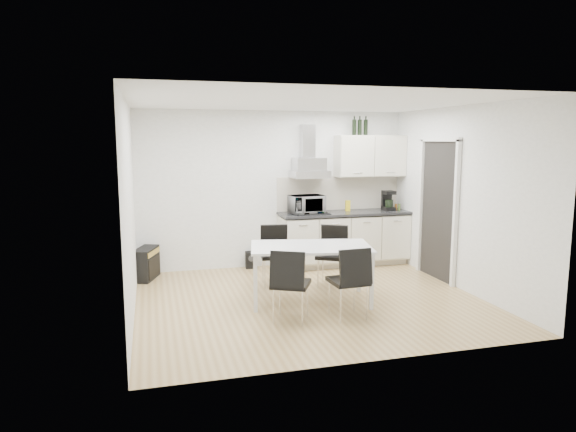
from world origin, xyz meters
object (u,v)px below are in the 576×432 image
(dining_table, at_px, (311,251))
(chair_near_left, at_px, (291,285))
(chair_far_right, at_px, (332,257))
(guitar_amp, at_px, (146,263))
(kitchenette, at_px, (345,217))
(chair_far_left, at_px, (275,256))
(floor_speaker, at_px, (251,260))
(chair_near_right, at_px, (348,282))

(dining_table, bearing_deg, chair_near_left, -113.16)
(chair_far_right, bearing_deg, guitar_amp, 7.76)
(chair_far_right, height_order, chair_near_left, same)
(chair_near_left, bearing_deg, kitchenette, 83.41)
(chair_near_left, xyz_separation_m, guitar_amp, (-1.66, 2.35, -0.20))
(kitchenette, height_order, chair_far_left, kitchenette)
(chair_far_left, bearing_deg, guitar_amp, -17.80)
(kitchenette, height_order, dining_table, kitchenette)
(kitchenette, relative_size, chair_near_left, 2.86)
(chair_far_left, bearing_deg, floor_speaker, -74.61)
(chair_far_right, xyz_separation_m, guitar_amp, (-2.62, 1.11, -0.20))
(kitchenette, bearing_deg, chair_near_left, -123.83)
(guitar_amp, height_order, floor_speaker, guitar_amp)
(chair_far_left, relative_size, chair_near_right, 1.00)
(guitar_amp, bearing_deg, chair_near_right, -26.71)
(chair_far_right, bearing_deg, chair_near_left, 82.94)
(chair_far_left, relative_size, guitar_amp, 1.40)
(chair_near_right, bearing_deg, chair_far_right, 74.82)
(kitchenette, relative_size, dining_table, 1.48)
(dining_table, distance_m, chair_far_left, 0.91)
(floor_speaker, bearing_deg, chair_near_left, -85.53)
(kitchenette, relative_size, chair_far_left, 2.86)
(chair_far_left, xyz_separation_m, chair_far_right, (0.79, -0.24, 0.00))
(chair_near_left, height_order, guitar_amp, chair_near_left)
(chair_near_left, height_order, chair_near_right, same)
(kitchenette, xyz_separation_m, guitar_amp, (-3.29, -0.08, -0.59))
(chair_near_left, distance_m, guitar_amp, 2.89)
(chair_far_left, bearing_deg, dining_table, 115.73)
(chair_near_right, distance_m, floor_speaker, 2.77)
(chair_far_right, bearing_deg, dining_table, 79.71)
(chair_far_left, distance_m, chair_far_right, 0.83)
(dining_table, xyz_separation_m, chair_near_left, (-0.45, -0.66, -0.24))
(chair_far_right, height_order, floor_speaker, chair_far_right)
(guitar_amp, relative_size, floor_speaker, 2.26)
(floor_speaker, bearing_deg, guitar_amp, -166.58)
(chair_far_right, relative_size, chair_near_left, 1.00)
(dining_table, relative_size, chair_near_right, 1.94)
(dining_table, height_order, chair_near_right, chair_near_right)
(kitchenette, bearing_deg, dining_table, -123.55)
(kitchenette, xyz_separation_m, dining_table, (-1.18, -1.78, -0.15))
(chair_far_right, bearing_deg, floor_speaker, -24.53)
(kitchenette, distance_m, chair_near_right, 2.70)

